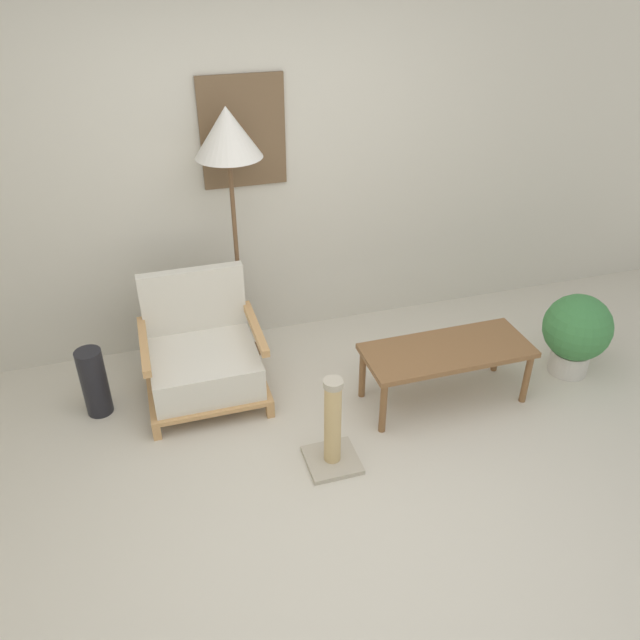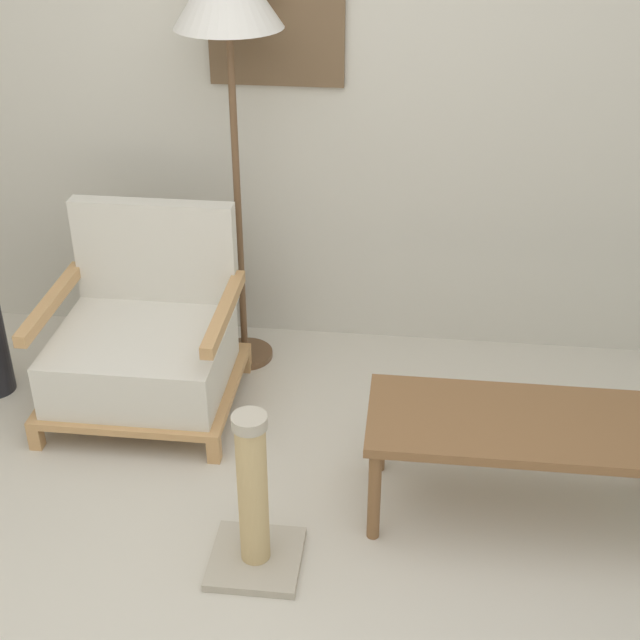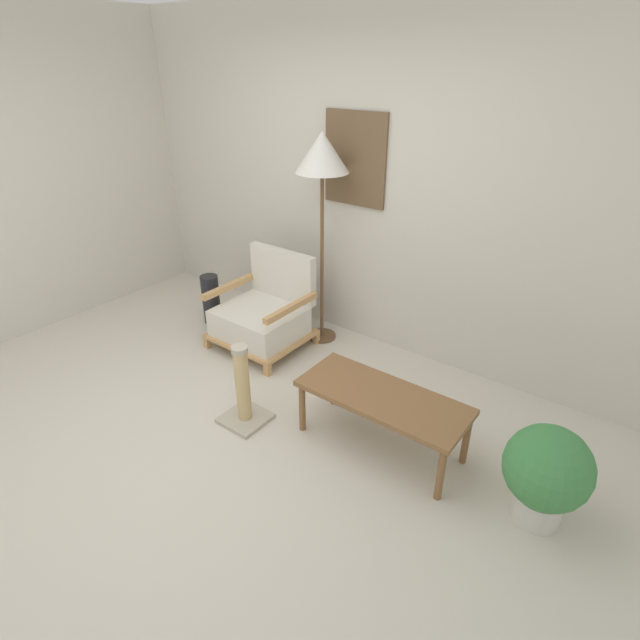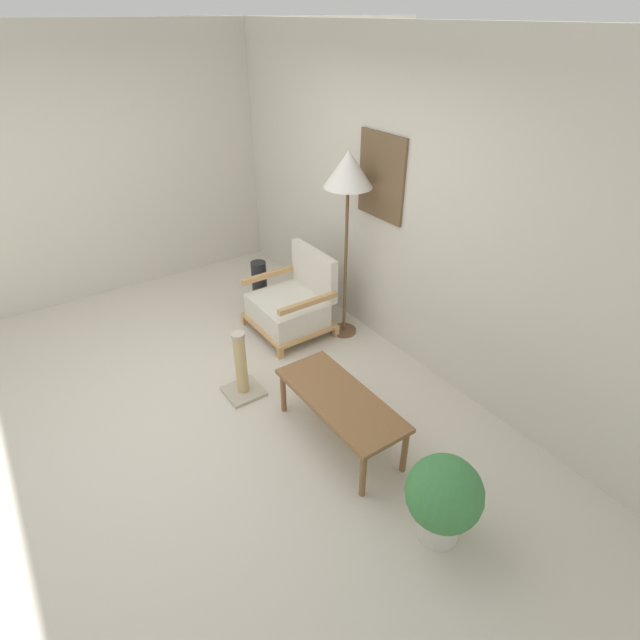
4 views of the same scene
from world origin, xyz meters
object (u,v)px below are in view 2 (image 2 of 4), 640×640
Objects in this scene: armchair at (144,342)px; scratching_post at (254,512)px; coffee_table at (527,431)px; floor_lamp at (228,2)px.

armchair is 1.33× the size of scratching_post.
scratching_post is at bearing -158.29° from coffee_table.
floor_lamp is at bearing 141.76° from coffee_table.
scratching_post is (0.61, -0.87, -0.07)m from armchair.
armchair is 0.74× the size of coffee_table.
armchair is at bearing 160.84° from coffee_table.
coffee_table is at bearing -19.16° from armchair.
coffee_table is 1.80× the size of scratching_post.
floor_lamp is 1.91m from coffee_table.
floor_lamp reaches higher than scratching_post.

